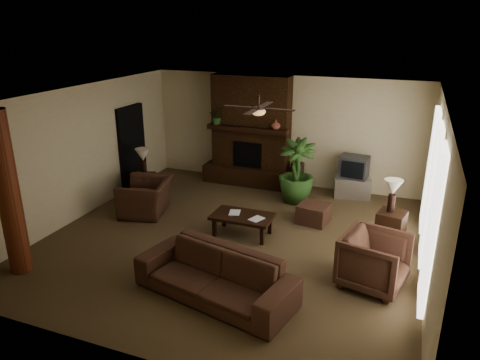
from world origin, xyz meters
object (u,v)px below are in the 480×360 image
at_px(floor_vase, 297,173).
at_px(log_column, 8,195).
at_px(floor_plant, 296,184).
at_px(sofa, 215,268).
at_px(lamp_left, 143,157).
at_px(side_table_left, 144,185).
at_px(ottoman, 314,213).
at_px(coffee_table, 242,218).
at_px(side_table_right, 391,225).
at_px(armchair_left, 146,191).
at_px(armchair_right, 374,258).
at_px(lamp_right, 393,190).
at_px(tv_stand, 352,187).

bearing_deg(floor_vase, log_column, -121.72).
relative_size(floor_vase, floor_plant, 0.51).
relative_size(sofa, lamp_left, 3.89).
bearing_deg(side_table_left, ottoman, -0.09).
bearing_deg(lamp_left, coffee_table, -20.71).
bearing_deg(floor_plant, ottoman, -56.91).
xyz_separation_m(lamp_left, side_table_right, (5.74, -0.20, -0.73)).
relative_size(floor_plant, side_table_left, 2.73).
relative_size(armchair_left, coffee_table, 0.97).
xyz_separation_m(floor_vase, floor_plant, (0.17, -0.79, -0.01)).
relative_size(armchair_right, lamp_right, 1.52).
bearing_deg(floor_plant, side_table_left, -164.06).
bearing_deg(log_column, lamp_right, 31.93).
relative_size(log_column, side_table_left, 5.09).
distance_m(floor_vase, lamp_left, 3.83).
bearing_deg(log_column, armchair_right, 16.60).
xyz_separation_m(armchair_left, lamp_right, (5.11, 0.70, 0.49)).
bearing_deg(sofa, side_table_right, 64.99).
bearing_deg(coffee_table, lamp_left, 159.29).
bearing_deg(ottoman, sofa, -104.24).
relative_size(sofa, tv_stand, 2.97).
bearing_deg(tv_stand, armchair_right, -90.17).
xyz_separation_m(armchair_left, ottoman, (3.58, 0.85, -0.31)).
bearing_deg(sofa, coffee_table, 112.79).
distance_m(armchair_left, floor_plant, 3.46).
xyz_separation_m(armchair_right, coffee_table, (-2.61, 0.95, -0.12)).
height_order(floor_vase, side_table_left, floor_vase).
xyz_separation_m(armchair_right, side_table_right, (0.15, 1.87, -0.22)).
bearing_deg(ottoman, coffee_table, -137.12).
distance_m(side_table_left, lamp_right, 5.77).
bearing_deg(coffee_table, armchair_right, -19.93).
bearing_deg(ottoman, lamp_right, -5.34).
bearing_deg(log_column, side_table_right, 31.45).
xyz_separation_m(ottoman, floor_plant, (-0.66, 1.01, 0.22)).
distance_m(coffee_table, floor_vase, 2.93).
relative_size(floor_vase, lamp_left, 1.18).
xyz_separation_m(coffee_table, side_table_right, (2.77, 0.93, -0.10)).
xyz_separation_m(coffee_table, lamp_left, (-2.97, 1.12, 0.63)).
bearing_deg(sofa, armchair_right, 41.03).
bearing_deg(side_table_right, sofa, -128.01).
xyz_separation_m(log_column, ottoman, (4.26, 3.75, -1.20)).
bearing_deg(lamp_left, armchair_right, -20.34).
relative_size(armchair_right, tv_stand, 1.16).
bearing_deg(side_table_right, tv_stand, 117.36).
bearing_deg(ottoman, log_column, -138.62).
relative_size(coffee_table, floor_plant, 0.80).
distance_m(coffee_table, lamp_right, 2.96).
height_order(log_column, lamp_left, log_column).
bearing_deg(tv_stand, armchair_left, -160.27).
relative_size(ottoman, lamp_left, 0.92).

